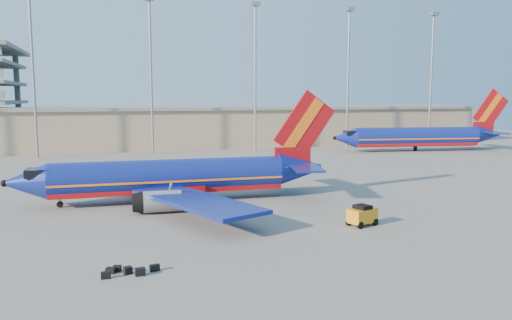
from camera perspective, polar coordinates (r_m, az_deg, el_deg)
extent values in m
plane|color=slate|center=(51.34, -1.53, -4.77)|extent=(220.00, 220.00, 0.00)
cube|color=gray|center=(109.16, -4.40, 3.73)|extent=(120.00, 15.00, 8.00)
cube|color=slate|center=(108.98, -4.42, 5.93)|extent=(122.00, 16.00, 0.60)
cylinder|color=gray|center=(95.30, -24.09, 8.63)|extent=(0.44, 0.44, 28.00)
cylinder|color=gray|center=(94.89, -11.89, 9.11)|extent=(0.44, 0.44, 28.00)
cylinder|color=gray|center=(98.61, -0.08, 9.18)|extent=(0.44, 0.44, 28.00)
cube|color=gray|center=(100.12, -0.08, 17.39)|extent=(1.60, 1.60, 0.70)
cylinder|color=gray|center=(106.05, 10.47, 8.93)|extent=(0.44, 0.44, 28.00)
cube|color=gray|center=(107.45, 10.65, 16.57)|extent=(1.60, 1.60, 0.70)
cylinder|color=gray|center=(116.48, 19.36, 8.48)|extent=(0.44, 0.44, 28.00)
cube|color=gray|center=(117.75, 19.67, 15.45)|extent=(1.60, 1.60, 0.70)
cylinder|color=navy|center=(51.63, -9.88, -1.88)|extent=(23.15, 4.11, 3.56)
cube|color=#A70D10|center=(51.78, -9.85, -2.87)|extent=(23.13, 3.44, 1.25)
cube|color=orange|center=(51.67, -9.87, -2.14)|extent=(23.15, 4.15, 0.21)
cone|color=navy|center=(52.19, -24.87, -2.35)|extent=(4.12, 3.65, 3.56)
cube|color=black|center=(51.86, -23.56, -1.32)|extent=(2.37, 2.55, 0.77)
cone|color=navy|center=(54.66, 4.92, -0.93)|extent=(5.08, 3.68, 3.56)
cube|color=#A70D10|center=(54.23, 4.17, 0.39)|extent=(4.05, 0.63, 2.11)
cube|color=#A70D10|center=(54.39, 5.55, 3.96)|extent=(7.06, 0.48, 7.67)
cube|color=orange|center=(54.33, 5.36, 3.95)|extent=(4.70, 0.52, 6.02)
cube|color=navy|center=(57.52, 3.45, 0.02)|extent=(3.97, 6.58, 0.21)
cube|color=navy|center=(51.42, 5.78, -0.87)|extent=(4.23, 6.65, 0.21)
cube|color=navy|center=(60.22, -9.25, -1.40)|extent=(10.73, 15.52, 0.34)
cube|color=navy|center=(43.69, -6.91, -4.64)|extent=(10.17, 15.60, 0.34)
cube|color=#A70D10|center=(51.90, -9.32, -3.27)|extent=(5.86, 3.89, 0.96)
cylinder|color=gray|center=(56.71, -11.48, -2.62)|extent=(3.51, 2.10, 2.02)
cylinder|color=gray|center=(46.91, -10.67, -4.67)|extent=(3.51, 2.10, 2.02)
cylinder|color=gray|center=(52.13, -21.51, -4.50)|extent=(0.24, 0.24, 1.06)
cylinder|color=black|center=(52.17, -21.50, -4.74)|extent=(0.62, 0.26, 0.62)
cylinder|color=black|center=(54.61, -8.57, -3.69)|extent=(0.82, 0.55, 0.81)
cylinder|color=black|center=(49.74, -7.89, -4.75)|extent=(0.82, 0.55, 0.81)
cylinder|color=navy|center=(103.22, 17.79, 2.53)|extent=(25.11, 7.28, 3.83)
cube|color=#A70D10|center=(103.30, 17.77, 1.98)|extent=(25.01, 6.56, 1.34)
cube|color=orange|center=(103.24, 17.78, 2.38)|extent=(25.12, 7.32, 0.23)
cone|color=navy|center=(97.65, 10.09, 2.51)|extent=(4.84, 4.40, 3.83)
cube|color=black|center=(98.01, 10.85, 3.09)|extent=(2.84, 3.01, 0.83)
cone|color=navy|center=(110.70, 24.83, 2.69)|extent=(5.86, 4.54, 3.83)
cube|color=#A70D10|center=(110.16, 24.51, 3.41)|extent=(4.38, 1.17, 2.28)
cube|color=#A70D10|center=(110.82, 25.24, 5.27)|extent=(7.56, 1.40, 8.25)
cube|color=orange|center=(110.70, 25.15, 5.27)|extent=(5.06, 1.14, 6.47)
cube|color=navy|center=(113.39, 23.70, 3.13)|extent=(3.55, 6.81, 0.23)
cube|color=navy|center=(107.52, 25.69, 2.83)|extent=(5.19, 7.28, 0.23)
cylinder|color=black|center=(103.42, 17.74, 1.24)|extent=(0.82, 0.82, 0.93)
cube|color=orange|center=(42.72, 12.05, -6.22)|extent=(2.72, 2.10, 1.14)
cube|color=black|center=(42.57, 12.07, -5.32)|extent=(1.50, 1.57, 0.40)
cylinder|color=black|center=(42.61, 10.57, -7.00)|extent=(0.63, 0.39, 0.59)
cylinder|color=black|center=(41.79, 11.83, -7.31)|extent=(0.63, 0.39, 0.59)
cylinder|color=black|center=(43.93, 12.22, -6.61)|extent=(0.63, 0.39, 0.59)
cylinder|color=black|center=(43.13, 13.47, -6.90)|extent=(0.63, 0.39, 0.59)
cube|color=black|center=(31.52, -16.79, -12.50)|extent=(0.58, 0.31, 0.42)
cube|color=black|center=(31.51, -13.09, -12.34)|extent=(0.61, 0.39, 0.47)
cube|color=black|center=(31.96, -14.44, -12.12)|extent=(0.57, 0.55, 0.44)
cube|color=black|center=(32.36, -16.27, -12.02)|extent=(0.67, 0.59, 0.35)
cube|color=black|center=(32.53, -15.58, -11.87)|extent=(0.55, 0.45, 0.38)
cube|color=black|center=(32.09, -11.52, -11.98)|extent=(0.65, 0.40, 0.42)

